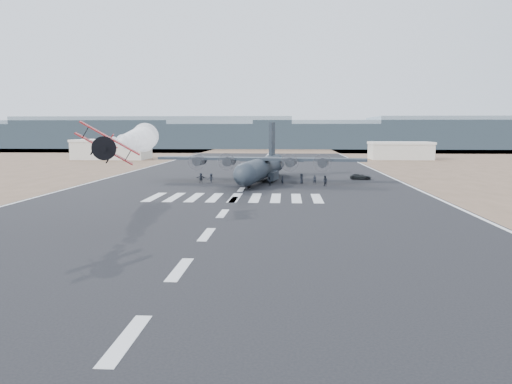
# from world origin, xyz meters

# --- Properties ---
(ground) EXTENTS (500.00, 500.00, 0.00)m
(ground) POSITION_xyz_m (0.00, 0.00, 0.00)
(ground) COLOR black
(ground) RESTS_ON ground
(scrub_far) EXTENTS (500.00, 80.00, 0.00)m
(scrub_far) POSITION_xyz_m (0.00, 230.00, 0.00)
(scrub_far) COLOR brown
(scrub_far) RESTS_ON ground
(runway_markings) EXTENTS (60.00, 260.00, 0.01)m
(runway_markings) POSITION_xyz_m (0.00, 60.00, 0.01)
(runway_markings) COLOR silver
(runway_markings) RESTS_ON ground
(ridge_seg_b) EXTENTS (150.00, 50.00, 15.00)m
(ridge_seg_b) POSITION_xyz_m (-130.00, 260.00, 7.50)
(ridge_seg_b) COLOR slate
(ridge_seg_b) RESTS_ON ground
(ridge_seg_c) EXTENTS (150.00, 50.00, 17.00)m
(ridge_seg_c) POSITION_xyz_m (-65.00, 260.00, 8.50)
(ridge_seg_c) COLOR slate
(ridge_seg_c) RESTS_ON ground
(ridge_seg_d) EXTENTS (150.00, 50.00, 13.00)m
(ridge_seg_d) POSITION_xyz_m (0.00, 260.00, 6.50)
(ridge_seg_d) COLOR slate
(ridge_seg_d) RESTS_ON ground
(ridge_seg_e) EXTENTS (150.00, 50.00, 15.00)m
(ridge_seg_e) POSITION_xyz_m (65.00, 260.00, 7.50)
(ridge_seg_e) COLOR slate
(ridge_seg_e) RESTS_ON ground
(ridge_seg_f) EXTENTS (150.00, 50.00, 17.00)m
(ridge_seg_f) POSITION_xyz_m (130.00, 260.00, 8.50)
(ridge_seg_f) COLOR slate
(ridge_seg_f) RESTS_ON ground
(hangar_left) EXTENTS (24.50, 14.50, 6.70)m
(hangar_left) POSITION_xyz_m (-52.00, 145.00, 3.41)
(hangar_left) COLOR #B9B3A4
(hangar_left) RESTS_ON ground
(hangar_right) EXTENTS (20.50, 12.50, 5.90)m
(hangar_right) POSITION_xyz_m (46.00, 150.00, 3.01)
(hangar_right) COLOR #B9B3A4
(hangar_right) RESTS_ON ground
(aerobatic_biplane) EXTENTS (5.79, 6.00, 4.69)m
(aerobatic_biplane) POSITION_xyz_m (-10.71, 27.27, 8.42)
(aerobatic_biplane) COLOR red
(smoke_trail) EXTENTS (6.06, 27.64, 4.14)m
(smoke_trail) POSITION_xyz_m (-14.01, 50.24, 8.60)
(smoke_trail) COLOR white
(transport_aircraft) EXTENTS (39.87, 32.70, 11.51)m
(transport_aircraft) POSITION_xyz_m (2.81, 74.02, 2.97)
(transport_aircraft) COLOR black
(transport_aircraft) RESTS_ON ground
(support_vehicle) EXTENTS (4.48, 2.59, 1.17)m
(support_vehicle) POSITION_xyz_m (22.40, 78.60, 0.59)
(support_vehicle) COLOR black
(support_vehicle) RESTS_ON ground
(crew_a) EXTENTS (0.64, 0.54, 1.67)m
(crew_a) POSITION_xyz_m (12.68, 69.02, 0.84)
(crew_a) COLOR black
(crew_a) RESTS_ON ground
(crew_b) EXTENTS (0.98, 1.07, 1.87)m
(crew_b) POSITION_xyz_m (14.36, 66.01, 0.93)
(crew_b) COLOR black
(crew_b) RESTS_ON ground
(crew_c) EXTENTS (1.19, 0.62, 1.78)m
(crew_c) POSITION_xyz_m (-6.60, 70.23, 0.89)
(crew_c) COLOR black
(crew_c) RESTS_ON ground
(crew_d) EXTENTS (1.06, 0.94, 1.62)m
(crew_d) POSITION_xyz_m (0.78, 67.07, 0.81)
(crew_d) COLOR black
(crew_d) RESTS_ON ground
(crew_e) EXTENTS (0.77, 1.01, 1.83)m
(crew_e) POSITION_xyz_m (10.34, 70.44, 0.91)
(crew_e) COLOR black
(crew_e) RESTS_ON ground
(crew_f) EXTENTS (1.75, 0.65, 1.86)m
(crew_f) POSITION_xyz_m (-8.55, 70.27, 0.93)
(crew_f) COLOR black
(crew_f) RESTS_ON ground
(crew_g) EXTENTS (0.73, 0.76, 1.61)m
(crew_g) POSITION_xyz_m (6.79, 67.75, 0.80)
(crew_g) COLOR black
(crew_g) RESTS_ON ground
(crew_h) EXTENTS (0.77, 0.89, 1.57)m
(crew_h) POSITION_xyz_m (4.47, 66.43, 0.78)
(crew_h) COLOR black
(crew_h) RESTS_ON ground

